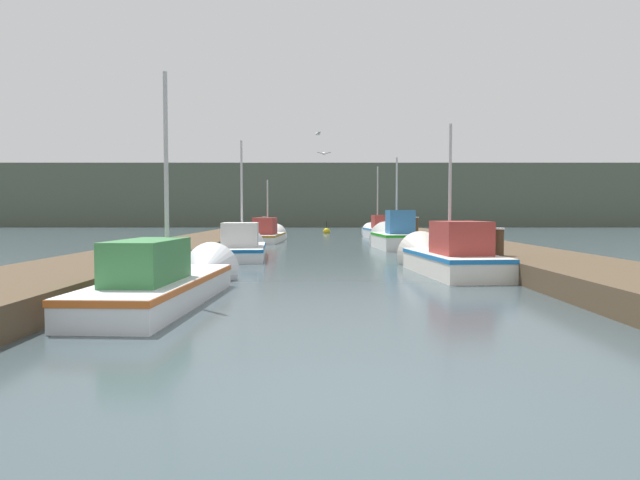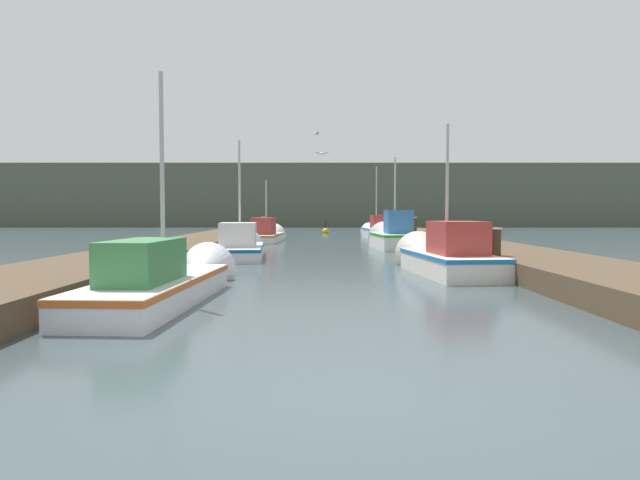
# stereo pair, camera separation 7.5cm
# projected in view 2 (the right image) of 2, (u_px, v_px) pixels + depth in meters

# --- Properties ---
(ground_plane) EXTENTS (200.00, 200.00, 0.00)m
(ground_plane) POSITION_uv_depth(u_px,v_px,m) (347.00, 398.00, 5.03)
(ground_plane) COLOR #38474C
(dock_left) EXTENTS (2.91, 40.00, 0.49)m
(dock_left) POSITION_uv_depth(u_px,v_px,m) (176.00, 250.00, 21.02)
(dock_left) COLOR #4C3D2B
(dock_left) RESTS_ON ground_plane
(dock_right) EXTENTS (2.91, 40.00, 0.49)m
(dock_right) POSITION_uv_depth(u_px,v_px,m) (481.00, 250.00, 20.98)
(dock_right) COLOR #4C3D2B
(dock_right) RESTS_ON ground_plane
(distant_shore_ridge) EXTENTS (120.00, 16.00, 6.96)m
(distant_shore_ridge) POSITION_uv_depth(u_px,v_px,m) (324.00, 197.00, 69.71)
(distant_shore_ridge) COLOR #4C5647
(distant_shore_ridge) RESTS_ON ground_plane
(fishing_boat_0) EXTENTS (1.70, 6.41, 4.60)m
(fishing_boat_0) POSITION_uv_depth(u_px,v_px,m) (173.00, 279.00, 10.85)
(fishing_boat_0) COLOR silver
(fishing_boat_0) RESTS_ON ground_plane
(fishing_boat_1) EXTENTS (2.07, 5.38, 4.41)m
(fishing_boat_1) POSITION_uv_depth(u_px,v_px,m) (446.00, 256.00, 15.37)
(fishing_boat_1) COLOR silver
(fishing_boat_1) RESTS_ON ground_plane
(fishing_boat_2) EXTENTS (2.03, 5.87, 4.72)m
(fishing_boat_2) POSITION_uv_depth(u_px,v_px,m) (243.00, 246.00, 20.91)
(fishing_boat_2) COLOR silver
(fishing_boat_2) RESTS_ON ground_plane
(fishing_boat_3) EXTENTS (2.07, 4.65, 4.55)m
(fishing_boat_3) POSITION_uv_depth(u_px,v_px,m) (396.00, 237.00, 25.64)
(fishing_boat_3) COLOR silver
(fishing_boat_3) RESTS_ON ground_plane
(fishing_boat_4) EXTENTS (1.75, 6.44, 3.87)m
(fishing_boat_4) POSITION_uv_depth(u_px,v_px,m) (270.00, 234.00, 31.68)
(fishing_boat_4) COLOR silver
(fishing_boat_4) RESTS_ON ground_plane
(fishing_boat_5) EXTENTS (1.68, 5.16, 4.79)m
(fishing_boat_5) POSITION_uv_depth(u_px,v_px,m) (379.00, 231.00, 35.93)
(fishing_boat_5) COLOR silver
(fishing_boat_5) RESTS_ON ground_plane
(mooring_piling_0) EXTENTS (0.35, 0.35, 1.42)m
(mooring_piling_0) POSITION_uv_depth(u_px,v_px,m) (406.00, 230.00, 29.13)
(mooring_piling_0) COLOR #473523
(mooring_piling_0) RESTS_ON ground_plane
(mooring_piling_1) EXTENTS (0.26, 0.26, 1.42)m
(mooring_piling_1) POSITION_uv_depth(u_px,v_px,m) (417.00, 232.00, 25.83)
(mooring_piling_1) COLOR #473523
(mooring_piling_1) RESTS_ON ground_plane
(mooring_piling_2) EXTENTS (0.36, 0.36, 1.22)m
(mooring_piling_2) POSITION_uv_depth(u_px,v_px,m) (497.00, 251.00, 14.93)
(mooring_piling_2) COLOR #473523
(mooring_piling_2) RESTS_ON ground_plane
(mooring_piling_3) EXTENTS (0.29, 0.29, 1.32)m
(mooring_piling_3) POSITION_uv_depth(u_px,v_px,m) (266.00, 226.00, 40.07)
(mooring_piling_3) COLOR #473523
(mooring_piling_3) RESTS_ON ground_plane
(channel_buoy) EXTENTS (0.53, 0.53, 1.03)m
(channel_buoy) POSITION_uv_depth(u_px,v_px,m) (328.00, 231.00, 43.49)
(channel_buoy) COLOR gold
(channel_buoy) RESTS_ON ground_plane
(seagull_lead) EXTENTS (0.31, 0.56, 0.12)m
(seagull_lead) POSITION_uv_depth(u_px,v_px,m) (319.00, 134.00, 26.48)
(seagull_lead) COLOR white
(seagull_1) EXTENTS (0.55, 0.28, 0.12)m
(seagull_1) POSITION_uv_depth(u_px,v_px,m) (325.00, 154.00, 22.84)
(seagull_1) COLOR white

